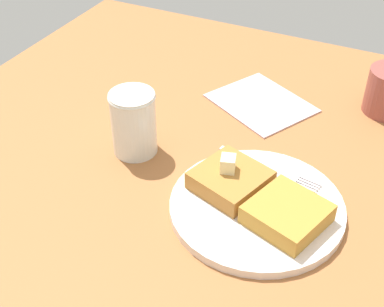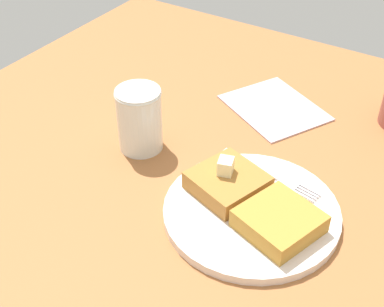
# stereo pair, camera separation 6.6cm
# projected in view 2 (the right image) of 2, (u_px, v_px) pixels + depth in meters

# --- Properties ---
(table_surface) EXTENTS (1.17, 1.17, 0.02)m
(table_surface) POSITION_uv_depth(u_px,v_px,m) (230.00, 247.00, 0.68)
(table_surface) COLOR #9D6134
(table_surface) RESTS_ON ground
(plate) EXTENTS (0.23, 0.23, 0.01)m
(plate) POSITION_uv_depth(u_px,v_px,m) (251.00, 211.00, 0.71)
(plate) COLOR silver
(plate) RESTS_ON table_surface
(toast_slice_left) EXTENTS (0.11, 0.11, 0.03)m
(toast_slice_left) POSITION_uv_depth(u_px,v_px,m) (228.00, 183.00, 0.72)
(toast_slice_left) COLOR #AC7131
(toast_slice_left) RESTS_ON plate
(toast_slice_middle) EXTENTS (0.11, 0.11, 0.03)m
(toast_slice_middle) POSITION_uv_depth(u_px,v_px,m) (279.00, 221.00, 0.67)
(toast_slice_middle) COLOR #B78331
(toast_slice_middle) RESTS_ON plate
(butter_pat_primary) EXTENTS (0.03, 0.03, 0.02)m
(butter_pat_primary) POSITION_uv_depth(u_px,v_px,m) (226.00, 166.00, 0.71)
(butter_pat_primary) COLOR #F0E8B3
(butter_pat_primary) RESTS_ON toast_slice_left
(fork) EXTENTS (0.16, 0.04, 0.00)m
(fork) POSITION_uv_depth(u_px,v_px,m) (274.00, 176.00, 0.75)
(fork) COLOR silver
(fork) RESTS_ON plate
(syrup_jar) EXTENTS (0.07, 0.07, 0.10)m
(syrup_jar) POSITION_uv_depth(u_px,v_px,m) (140.00, 122.00, 0.80)
(syrup_jar) COLOR #391A0B
(syrup_jar) RESTS_ON table_surface
(napkin) EXTENTS (0.20, 0.19, 0.00)m
(napkin) POSITION_uv_depth(u_px,v_px,m) (274.00, 108.00, 0.91)
(napkin) COLOR #CBABB1
(napkin) RESTS_ON table_surface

